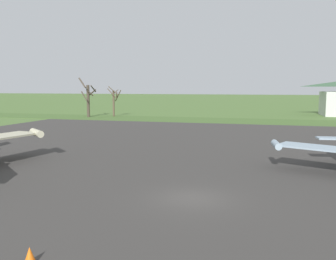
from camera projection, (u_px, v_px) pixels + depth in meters
ground_plane at (192, 199)px, 21.22m from camera, size 600.00×600.00×0.00m
asphalt_apron at (226, 151)px, 37.02m from camera, size 76.81×55.11×0.05m
grass_verge_strip at (248, 121)px, 69.11m from camera, size 136.81×12.00×0.06m
bare_tree_far_left at (88, 98)px, 78.04m from camera, size 3.47×3.53×8.37m
bare_tree_left_of_center at (114, 101)px, 80.09m from camera, size 2.70×3.04×6.61m
traffic_cone at (30, 256)px, 13.33m from camera, size 0.48×0.48×0.68m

